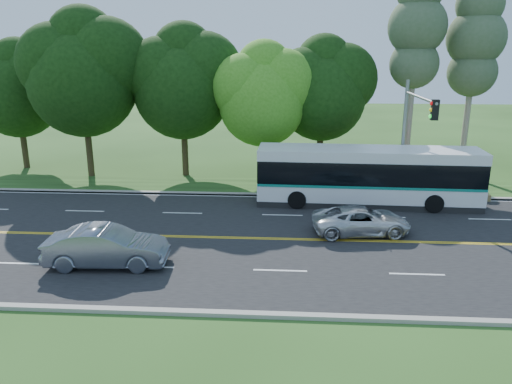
# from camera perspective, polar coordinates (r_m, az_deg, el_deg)

# --- Properties ---
(ground) EXTENTS (120.00, 120.00, 0.00)m
(ground) POSITION_cam_1_polar(r_m,az_deg,el_deg) (23.87, 4.12, -5.43)
(ground) COLOR #234316
(ground) RESTS_ON ground
(road) EXTENTS (60.00, 14.00, 0.02)m
(road) POSITION_cam_1_polar(r_m,az_deg,el_deg) (23.87, 4.12, -5.41)
(road) COLOR black
(road) RESTS_ON ground
(curb_north) EXTENTS (60.00, 0.30, 0.15)m
(curb_north) POSITION_cam_1_polar(r_m,az_deg,el_deg) (30.61, 4.05, -0.35)
(curb_north) COLOR #9A968B
(curb_north) RESTS_ON ground
(curb_south) EXTENTS (60.00, 0.30, 0.15)m
(curb_south) POSITION_cam_1_polar(r_m,az_deg,el_deg) (17.39, 4.27, -13.93)
(curb_south) COLOR #9A968B
(curb_south) RESTS_ON ground
(grass_verge) EXTENTS (60.00, 4.00, 0.10)m
(grass_verge) POSITION_cam_1_polar(r_m,az_deg,el_deg) (32.39, 4.03, 0.54)
(grass_verge) COLOR #234316
(grass_verge) RESTS_ON ground
(lane_markings) EXTENTS (57.60, 13.82, 0.00)m
(lane_markings) POSITION_cam_1_polar(r_m,az_deg,el_deg) (23.86, 3.89, -5.38)
(lane_markings) COLOR gold
(lane_markings) RESTS_ON road
(tree_row) EXTENTS (44.70, 9.10, 13.84)m
(tree_row) POSITION_cam_1_polar(r_m,az_deg,el_deg) (34.72, -4.52, 12.79)
(tree_row) COLOR black
(tree_row) RESTS_ON ground
(bougainvillea_hedge) EXTENTS (9.50, 2.25, 1.50)m
(bougainvillea_hedge) POSITION_cam_1_polar(r_m,az_deg,el_deg) (32.28, 16.91, 1.03)
(bougainvillea_hedge) COLOR #960C42
(bougainvillea_hedge) RESTS_ON ground
(traffic_signal) EXTENTS (0.42, 6.10, 7.00)m
(traffic_signal) POSITION_cam_1_polar(r_m,az_deg,el_deg) (28.72, 17.42, 7.25)
(traffic_signal) COLOR gray
(traffic_signal) RESTS_ON ground
(transit_bus) EXTENTS (12.59, 3.11, 3.27)m
(transit_bus) POSITION_cam_1_polar(r_m,az_deg,el_deg) (29.26, 12.61, 1.69)
(transit_bus) COLOR white
(transit_bus) RESTS_ON road
(sedan) EXTENTS (5.10, 2.05, 1.65)m
(sedan) POSITION_cam_1_polar(r_m,az_deg,el_deg) (21.67, -16.71, -6.03)
(sedan) COLOR slate
(sedan) RESTS_ON road
(suv) EXTENTS (4.98, 2.77, 1.32)m
(suv) POSITION_cam_1_polar(r_m,az_deg,el_deg) (24.84, 11.95, -3.20)
(suv) COLOR silver
(suv) RESTS_ON road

